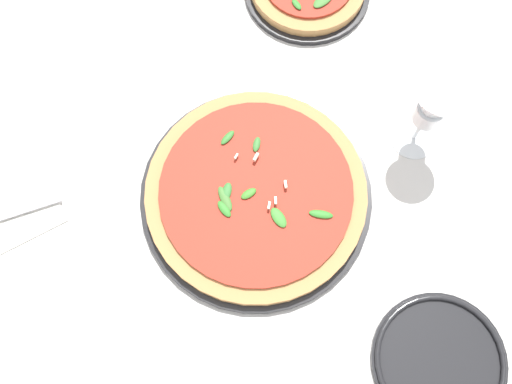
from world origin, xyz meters
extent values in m
plane|color=silver|center=(0.00, 0.00, 0.00)|extent=(6.00, 6.00, 0.00)
cylinder|color=black|center=(-0.03, -0.01, 0.01)|extent=(0.36, 0.36, 0.01)
cylinder|color=#B7844C|center=(-0.03, -0.01, 0.02)|extent=(0.34, 0.34, 0.02)
cylinder|color=#A82D1E|center=(-0.03, -0.01, 0.03)|extent=(0.30, 0.30, 0.01)
ellipsoid|color=#3B832D|center=(-0.03, 0.05, 0.04)|extent=(0.02, 0.04, 0.01)
ellipsoid|color=#367330|center=(-0.08, -0.06, 0.04)|extent=(0.03, 0.02, 0.01)
ellipsoid|color=#3D8128|center=(-0.02, -0.01, 0.04)|extent=(0.03, 0.02, 0.01)
ellipsoid|color=#34752D|center=(-0.05, -0.10, 0.04)|extent=(0.03, 0.02, 0.01)
ellipsoid|color=#317D29|center=(-0.08, 0.08, 0.04)|extent=(0.03, 0.04, 0.01)
ellipsoid|color=#3E722D|center=(0.01, -0.03, 0.04)|extent=(0.02, 0.04, 0.01)
ellipsoid|color=#337330|center=(0.01, -0.03, 0.04)|extent=(0.03, 0.03, 0.01)
ellipsoid|color=#317E29|center=(0.03, -0.01, 0.04)|extent=(0.01, 0.03, 0.01)
cube|color=#EFE5C6|center=(-0.06, -0.05, 0.04)|extent=(0.01, 0.01, 0.01)
cube|color=#EFE5C6|center=(-0.07, 0.02, 0.04)|extent=(0.01, 0.01, 0.01)
cube|color=#EFE5C6|center=(-0.04, -0.07, 0.04)|extent=(0.01, 0.01, 0.01)
cube|color=#EFE5C6|center=(-0.03, 0.03, 0.04)|extent=(0.01, 0.01, 0.01)
cube|color=#EFE5C6|center=(-0.04, 0.03, 0.04)|extent=(0.01, 0.01, 0.01)
ellipsoid|color=#337C2C|center=(-0.29, -0.22, 0.04)|extent=(0.01, 0.03, 0.01)
cylinder|color=white|center=(-0.29, 0.07, 0.00)|extent=(0.08, 0.08, 0.00)
cylinder|color=white|center=(-0.29, 0.07, 0.04)|extent=(0.01, 0.01, 0.07)
cone|color=white|center=(-0.29, 0.07, 0.12)|extent=(0.08, 0.08, 0.09)
cylinder|color=white|center=(-0.29, 0.07, 0.09)|extent=(0.04, 0.04, 0.03)
cube|color=silver|center=(0.29, -0.23, 0.00)|extent=(0.17, 0.13, 0.01)
cube|color=silver|center=(0.26, -0.22, 0.01)|extent=(0.11, 0.05, 0.00)
cylinder|color=black|center=(-0.08, 0.35, 0.01)|extent=(0.20, 0.20, 0.01)
torus|color=black|center=(-0.08, 0.35, 0.01)|extent=(0.19, 0.19, 0.01)
camera|label=1|loc=(0.15, 0.21, 0.89)|focal=42.00mm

